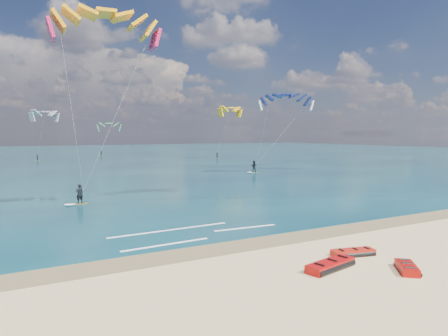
{
  "coord_description": "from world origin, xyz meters",
  "views": [
    {
      "loc": [
        -9.88,
        -15.81,
        6.25
      ],
      "look_at": [
        2.99,
        8.0,
        3.91
      ],
      "focal_mm": 32.0,
      "sensor_mm": 36.0,
      "label": 1
    }
  ],
  "objects_px": {
    "packed_kite_left": "(330,269)",
    "packed_kite_right": "(407,271)",
    "kitesurfer_far": "(271,127)",
    "kitesurfer_main": "(92,103)",
    "packed_kite_mid": "(353,256)"
  },
  "relations": [
    {
      "from": "packed_kite_right",
      "to": "kitesurfer_far",
      "type": "height_order",
      "value": "kitesurfer_far"
    },
    {
      "from": "packed_kite_mid",
      "to": "kitesurfer_main",
      "type": "bearing_deg",
      "value": 129.87
    },
    {
      "from": "packed_kite_mid",
      "to": "packed_kite_left",
      "type": "bearing_deg",
      "value": -144.18
    },
    {
      "from": "packed_kite_left",
      "to": "kitesurfer_far",
      "type": "height_order",
      "value": "kitesurfer_far"
    },
    {
      "from": "kitesurfer_main",
      "to": "packed_kite_mid",
      "type": "bearing_deg",
      "value": -66.35
    },
    {
      "from": "packed_kite_mid",
      "to": "kitesurfer_main",
      "type": "xyz_separation_m",
      "value": [
        -9.28,
        19.15,
        8.72
      ]
    },
    {
      "from": "packed_kite_mid",
      "to": "packed_kite_right",
      "type": "relative_size",
      "value": 1.24
    },
    {
      "from": "kitesurfer_far",
      "to": "packed_kite_mid",
      "type": "bearing_deg",
      "value": -99.53
    },
    {
      "from": "packed_kite_right",
      "to": "kitesurfer_main",
      "type": "relative_size",
      "value": 0.12
    },
    {
      "from": "packed_kite_left",
      "to": "packed_kite_right",
      "type": "height_order",
      "value": "packed_kite_left"
    },
    {
      "from": "kitesurfer_far",
      "to": "packed_kite_right",
      "type": "bearing_deg",
      "value": -97.31
    },
    {
      "from": "packed_kite_left",
      "to": "kitesurfer_main",
      "type": "distance_m",
      "value": 22.97
    },
    {
      "from": "packed_kite_left",
      "to": "packed_kite_right",
      "type": "xyz_separation_m",
      "value": [
        2.83,
        -1.89,
        0.0
      ]
    },
    {
      "from": "packed_kite_right",
      "to": "kitesurfer_far",
      "type": "relative_size",
      "value": 0.14
    },
    {
      "from": "packed_kite_left",
      "to": "packed_kite_right",
      "type": "bearing_deg",
      "value": -45.38
    }
  ]
}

